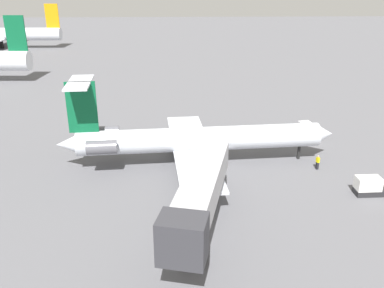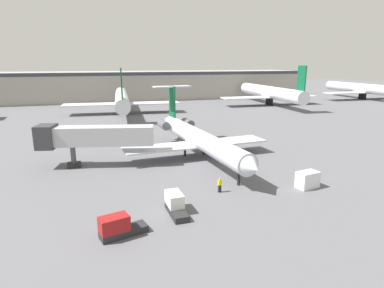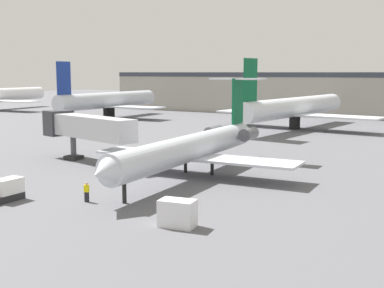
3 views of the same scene
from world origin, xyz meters
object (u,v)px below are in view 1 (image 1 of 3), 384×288
baggage_tug_lead (371,187)px  regional_jet (192,139)px  ground_crew_marshaller (318,162)px  jet_bridge (198,198)px  cargo_container_uld (307,130)px

baggage_tug_lead → regional_jet: bearing=65.3°
regional_jet → baggage_tug_lead: bearing=-114.7°
ground_crew_marshaller → baggage_tug_lead: 6.95m
jet_bridge → regional_jet: bearing=-0.5°
jet_bridge → baggage_tug_lead: bearing=-66.5°
regional_jet → jet_bridge: regional_jet is taller
baggage_tug_lead → jet_bridge: bearing=113.5°
jet_bridge → ground_crew_marshaller: bearing=-46.1°
jet_bridge → cargo_container_uld: size_ratio=5.83×
regional_jet → cargo_container_uld: size_ratio=11.65×
cargo_container_uld → regional_jet: bearing=117.4°
baggage_tug_lead → ground_crew_marshaller: bearing=29.5°
jet_bridge → ground_crew_marshaller: 20.12m
cargo_container_uld → jet_bridge: bearing=146.2°
baggage_tug_lead → cargo_container_uld: size_ratio=1.47×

